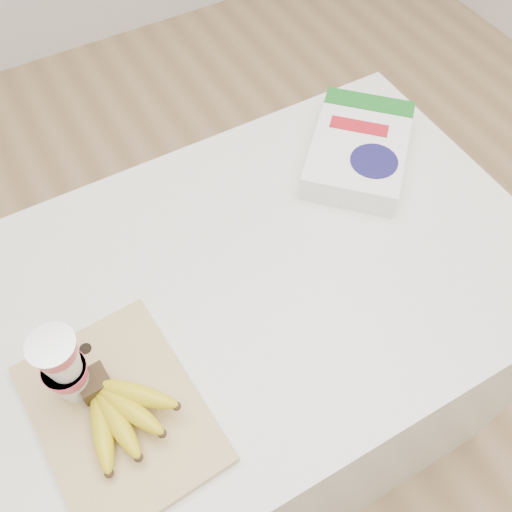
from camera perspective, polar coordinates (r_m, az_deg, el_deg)
The scene contains 5 objects.
table at distance 1.39m, azimuth 0.06°, elevation -10.85°, with size 1.08×0.72×0.81m, color white.
cutting_board at distance 0.94m, azimuth -13.50°, elevation -15.00°, with size 0.24×0.32×0.02m, color #D6B775.
bananas at distance 0.91m, azimuth -13.65°, elevation -14.72°, with size 0.16×0.17×0.06m.
yogurt_stack at distance 0.88m, azimuth -18.69°, elevation -10.45°, with size 0.07×0.07×0.16m.
cereal_box at distance 1.21m, azimuth 10.25°, elevation 10.46°, with size 0.33×0.33×0.06m.
Camera 1 is at (-0.28, -0.49, 1.68)m, focal length 40.00 mm.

